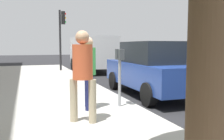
{
  "coord_description": "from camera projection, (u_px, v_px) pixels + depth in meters",
  "views": [
    {
      "loc": [
        -5.93,
        2.67,
        1.64
      ],
      "look_at": [
        -0.35,
        0.72,
        1.07
      ],
      "focal_mm": 40.44,
      "sensor_mm": 36.0,
      "label": 1
    }
  ],
  "objects": [
    {
      "name": "ground_plane",
      "position": [
        134.0,
        108.0,
        6.61
      ],
      "size": [
        80.0,
        80.0,
        0.0
      ],
      "primitive_type": "plane",
      "color": "#232326",
      "rests_on": "ground"
    },
    {
      "name": "sidewalk_slab",
      "position": [
        11.0,
        116.0,
        5.62
      ],
      "size": [
        28.0,
        6.0,
        0.15
      ],
      "primitive_type": "cube",
      "color": "#A8A59E",
      "rests_on": "ground_plane"
    },
    {
      "name": "parking_meter",
      "position": [
        120.0,
        65.0,
        6.13
      ],
      "size": [
        0.36,
        0.12,
        1.41
      ],
      "color": "gray",
      "rests_on": "sidewalk_slab"
    },
    {
      "name": "pedestrian_at_meter",
      "position": [
        88.0,
        67.0,
        5.93
      ],
      "size": [
        0.51,
        0.37,
        1.7
      ],
      "rotation": [
        0.0,
        0.0,
        -1.77
      ],
      "color": "#191E4C",
      "rests_on": "sidewalk_slab"
    },
    {
      "name": "pedestrian_bystander",
      "position": [
        83.0,
        69.0,
        4.85
      ],
      "size": [
        0.39,
        0.48,
        1.78
      ],
      "rotation": [
        0.0,
        0.0,
        -0.58
      ],
      "color": "tan",
      "rests_on": "sidewalk_slab"
    },
    {
      "name": "parked_sedan_near",
      "position": [
        154.0,
        68.0,
        8.3
      ],
      "size": [
        4.42,
        2.01,
        1.77
      ],
      "color": "navy",
      "rests_on": "ground_plane"
    },
    {
      "name": "parked_van_far",
      "position": [
        92.0,
        52.0,
        15.84
      ],
      "size": [
        5.26,
        2.26,
        2.18
      ],
      "color": "silver",
      "rests_on": "ground_plane"
    },
    {
      "name": "traffic_signal",
      "position": [
        62.0,
        30.0,
        15.12
      ],
      "size": [
        0.24,
        0.44,
        3.6
      ],
      "color": "black",
      "rests_on": "sidewalk_slab"
    }
  ]
}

